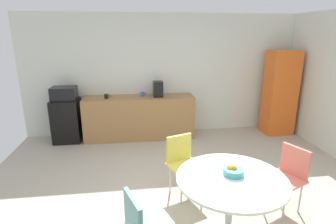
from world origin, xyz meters
TOP-DOWN VIEW (x-y plane):
  - ground_plane at (0.00, 0.00)m, footprint 6.00×6.00m
  - wall_back at (0.00, 3.00)m, footprint 6.00×0.10m
  - counter_block at (-0.55, 2.65)m, footprint 2.31×0.60m
  - mini_fridge at (-2.05, 2.65)m, footprint 0.54×0.54m
  - microwave at (-2.05, 2.65)m, footprint 0.48×0.38m
  - locker_cabinet at (2.55, 2.55)m, footprint 0.60×0.50m
  - round_table at (0.33, -0.48)m, footprint 1.16×1.16m
  - chair_coral at (1.25, -0.08)m, footprint 0.55×0.55m
  - chair_yellow at (-0.02, 0.45)m, footprint 0.54×0.54m
  - fruit_bowl at (0.37, -0.43)m, footprint 0.22×0.22m
  - mug_white at (-1.21, 2.58)m, footprint 0.13×0.08m
  - mug_green at (-0.47, 2.70)m, footprint 0.13×0.08m
  - coffee_maker at (-0.14, 2.65)m, footprint 0.20×0.24m

SIDE VIEW (x-z plane):
  - ground_plane at x=0.00m, z-range 0.00..0.00m
  - mini_fridge at x=-2.05m, z-range 0.00..0.89m
  - counter_block at x=-0.55m, z-range 0.00..0.90m
  - chair_coral at x=1.25m, z-range 0.11..0.94m
  - chair_yellow at x=-0.02m, z-range 0.11..0.94m
  - round_table at x=0.33m, z-range 0.24..0.98m
  - fruit_bowl at x=0.37m, z-range 0.72..0.83m
  - locker_cabinet at x=2.55m, z-range 0.00..1.84m
  - mug_white at x=-1.21m, z-range 0.90..1.00m
  - mug_green at x=-0.47m, z-range 0.90..1.00m
  - microwave at x=-2.05m, z-range 0.89..1.15m
  - coffee_maker at x=-0.14m, z-range 0.90..1.22m
  - wall_back at x=0.00m, z-range 0.00..2.60m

